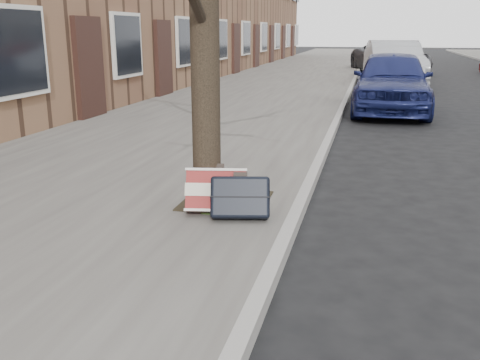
% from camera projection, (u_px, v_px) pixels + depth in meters
% --- Properties ---
extents(ground, '(120.00, 120.00, 0.00)m').
position_uv_depth(ground, '(441.00, 284.00, 4.00)').
color(ground, black).
rests_on(ground, ground).
extents(near_sidewalk, '(5.00, 70.00, 0.12)m').
position_uv_depth(near_sidewalk, '(282.00, 82.00, 18.85)').
color(near_sidewalk, slate).
rests_on(near_sidewalk, ground).
extents(dirt_patch, '(0.85, 0.85, 0.02)m').
position_uv_depth(dirt_patch, '(226.00, 201.00, 5.54)').
color(dirt_patch, black).
rests_on(dirt_patch, near_sidewalk).
extents(suitcase_red, '(0.62, 0.41, 0.44)m').
position_uv_depth(suitcase_red, '(216.00, 191.00, 5.13)').
color(suitcase_red, maroon).
rests_on(suitcase_red, near_sidewalk).
extents(suitcase_navy, '(0.61, 0.43, 0.43)m').
position_uv_depth(suitcase_navy, '(240.00, 197.00, 4.97)').
color(suitcase_navy, black).
rests_on(suitcase_navy, near_sidewalk).
extents(car_near_front, '(1.71, 4.18, 1.42)m').
position_uv_depth(car_near_front, '(392.00, 81.00, 12.21)').
color(car_near_front, navy).
rests_on(car_near_front, ground).
extents(car_near_mid, '(2.09, 4.73, 1.51)m').
position_uv_depth(car_near_mid, '(393.00, 63.00, 18.02)').
color(car_near_mid, '#AAADB2').
rests_on(car_near_mid, ground).
extents(car_near_back, '(3.78, 5.36, 1.36)m').
position_uv_depth(car_near_back, '(390.00, 57.00, 23.47)').
color(car_near_back, '#393A3E').
rests_on(car_near_back, ground).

